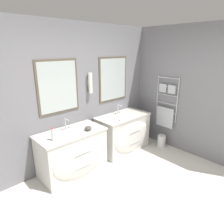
{
  "coord_description": "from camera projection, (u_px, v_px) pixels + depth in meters",
  "views": [
    {
      "loc": [
        -1.88,
        -1.24,
        2.16
      ],
      "look_at": [
        0.48,
        1.29,
        1.04
      ],
      "focal_mm": 32.0,
      "sensor_mm": 36.0,
      "label": 1
    }
  ],
  "objects": [
    {
      "name": "vanity_left",
      "position": [
        73.0,
        153.0,
        3.5
      ],
      "size": [
        1.17,
        0.67,
        0.79
      ],
      "color": "silver",
      "rests_on": "ground_plane"
    },
    {
      "name": "faucet_left",
      "position": [
        66.0,
        124.0,
        3.48
      ],
      "size": [
        0.17,
        0.13,
        0.21
      ],
      "color": "silver",
      "rests_on": "vanity_left"
    },
    {
      "name": "waste_bin",
      "position": [
        161.0,
        141.0,
        4.54
      ],
      "size": [
        0.18,
        0.18,
        0.27
      ],
      "color": "silver",
      "rests_on": "ground_plane"
    },
    {
      "name": "wall_right",
      "position": [
        178.0,
        91.0,
        4.21
      ],
      "size": [
        0.13,
        3.77,
        2.6
      ],
      "color": "slate",
      "rests_on": "ground_plane"
    },
    {
      "name": "ground_plane",
      "position": [
        150.0,
        212.0,
        2.75
      ],
      "size": [
        16.0,
        16.0,
        0.0
      ],
      "primitive_type": "plane",
      "color": "silver"
    },
    {
      "name": "amenity_bowl",
      "position": [
        88.0,
        128.0,
        3.46
      ],
      "size": [
        0.12,
        0.12,
        0.07
      ],
      "color": "#4C4742",
      "rests_on": "vanity_left"
    },
    {
      "name": "toiletry_bottle",
      "position": [
        53.0,
        134.0,
        3.07
      ],
      "size": [
        0.05,
        0.05,
        0.21
      ],
      "color": "silver",
      "rests_on": "vanity_left"
    },
    {
      "name": "soap_dish",
      "position": [
        121.0,
        119.0,
        3.95
      ],
      "size": [
        0.1,
        0.07,
        0.04
      ],
      "color": "white",
      "rests_on": "vanity_right"
    },
    {
      "name": "faucet_right",
      "position": [
        118.0,
        109.0,
        4.31
      ],
      "size": [
        0.17,
        0.13,
        0.21
      ],
      "color": "silver",
      "rests_on": "vanity_right"
    },
    {
      "name": "vanity_right",
      "position": [
        124.0,
        133.0,
        4.33
      ],
      "size": [
        1.17,
        0.67,
        0.79
      ],
      "color": "silver",
      "rests_on": "ground_plane"
    },
    {
      "name": "wall_back",
      "position": [
        72.0,
        96.0,
        3.66
      ],
      "size": [
        5.47,
        0.16,
        2.6
      ],
      "color": "slate",
      "rests_on": "ground_plane"
    }
  ]
}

